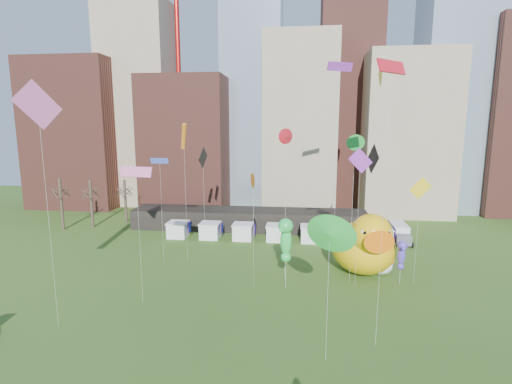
# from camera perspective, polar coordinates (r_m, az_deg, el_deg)

# --- Properties ---
(skyline) EXTENTS (101.00, 23.00, 68.00)m
(skyline) POSITION_cam_1_polar(r_m,az_deg,el_deg) (80.09, 5.29, 13.10)
(skyline) COLOR brown
(skyline) RESTS_ON ground
(pavilion) EXTENTS (38.00, 6.00, 3.20)m
(pavilion) POSITION_cam_1_polar(r_m,az_deg,el_deg) (63.27, -1.13, -4.07)
(pavilion) COLOR black
(pavilion) RESTS_ON ground
(vendor_tents) EXTENTS (33.24, 2.80, 2.40)m
(vendor_tents) POSITION_cam_1_polar(r_m,az_deg,el_deg) (57.14, 3.07, -6.12)
(vendor_tents) COLOR white
(vendor_tents) RESTS_ON ground
(bare_trees) EXTENTS (8.44, 6.44, 8.50)m
(bare_trees) POSITION_cam_1_polar(r_m,az_deg,el_deg) (69.89, -23.09, -1.51)
(bare_trees) COLOR #382B21
(bare_trees) RESTS_ON ground
(big_duck) EXTENTS (8.29, 10.28, 7.51)m
(big_duck) POSITION_cam_1_polar(r_m,az_deg,el_deg) (45.61, 15.78, -7.55)
(big_duck) COLOR yellow
(big_duck) RESTS_ON ground
(small_duck) EXTENTS (3.96, 4.66, 3.32)m
(small_duck) POSITION_cam_1_polar(r_m,az_deg,el_deg) (46.63, 17.87, -9.76)
(small_duck) COLOR white
(small_duck) RESTS_ON ground
(seahorse_green) EXTENTS (1.94, 2.20, 7.54)m
(seahorse_green) POSITION_cam_1_polar(r_m,az_deg,el_deg) (39.46, 4.47, -6.61)
(seahorse_green) COLOR silver
(seahorse_green) RESTS_ON ground
(seahorse_purple) EXTENTS (1.16, 1.42, 4.81)m
(seahorse_purple) POSITION_cam_1_polar(r_m,az_deg,el_deg) (44.09, 20.77, -8.40)
(seahorse_purple) COLOR silver
(seahorse_purple) RESTS_ON ground
(box_truck) EXTENTS (2.51, 5.96, 2.52)m
(box_truck) POSITION_cam_1_polar(r_m,az_deg,el_deg) (60.42, 20.46, -5.67)
(box_truck) COLOR silver
(box_truck) RESTS_ON ground
(kite_0) EXTENTS (1.08, 1.51, 16.49)m
(kite_0) POSITION_cam_1_polar(r_m,az_deg,el_deg) (40.86, 4.53, 8.15)
(kite_0) COLOR silver
(kite_0) RESTS_ON ground
(kite_1) EXTENTS (1.87, 3.34, 20.24)m
(kite_1) POSITION_cam_1_polar(r_m,az_deg,el_deg) (34.62, -29.58, 10.84)
(kite_1) COLOR silver
(kite_1) RESTS_ON ground
(kite_2) EXTENTS (0.54, 2.89, 13.84)m
(kite_2) POSITION_cam_1_polar(r_m,az_deg,el_deg) (53.97, -7.84, 4.89)
(kite_2) COLOR silver
(kite_2) RESTS_ON ground
(kite_3) EXTENTS (2.33, 1.69, 10.76)m
(kite_3) POSITION_cam_1_polar(r_m,az_deg,el_deg) (26.89, 10.86, -6.10)
(kite_3) COLOR silver
(kite_3) RESTS_ON ground
(kite_4) EXTENTS (2.35, 0.54, 11.57)m
(kite_4) POSITION_cam_1_polar(r_m,az_deg,el_deg) (43.28, 23.17, 0.31)
(kite_4) COLOR silver
(kite_4) RESTS_ON ground
(kite_6) EXTENTS (1.31, 1.84, 17.06)m
(kite_6) POSITION_cam_1_polar(r_m,az_deg,el_deg) (46.76, -10.65, 8.07)
(kite_6) COLOR silver
(kite_6) RESTS_ON ground
(kite_7) EXTENTS (2.51, 0.66, 14.59)m
(kite_7) POSITION_cam_1_polar(r_m,az_deg,el_deg) (40.12, 15.20, 4.19)
(kite_7) COLOR silver
(kite_7) RESTS_ON ground
(kite_8) EXTENTS (2.41, 2.40, 21.18)m
(kite_8) POSITION_cam_1_polar(r_m,az_deg,el_deg) (29.11, 19.40, 16.78)
(kite_8) COLOR silver
(kite_8) RESTS_ON ground
(kite_9) EXTENTS (3.14, 0.85, 13.09)m
(kite_9) POSITION_cam_1_polar(r_m,az_deg,el_deg) (36.62, -17.35, 2.76)
(kite_9) COLOR silver
(kite_9) RESTS_ON ground
(kite_10) EXTENTS (0.85, 3.57, 14.65)m
(kite_10) POSITION_cam_1_polar(r_m,az_deg,el_deg) (48.24, 16.89, 4.57)
(kite_10) COLOR silver
(kite_10) RESTS_ON ground
(kite_11) EXTENTS (1.47, 1.08, 15.87)m
(kite_11) POSITION_cam_1_polar(r_m,az_deg,el_deg) (40.94, 14.46, 7.04)
(kite_11) COLOR silver
(kite_11) RESTS_ON ground
(kite_12) EXTENTS (0.78, 3.05, 24.75)m
(kite_12) POSITION_cam_1_polar(r_m,az_deg,el_deg) (54.10, 17.85, 16.20)
(kite_12) COLOR silver
(kite_12) RESTS_ON ground
(kite_13) EXTENTS (2.11, 0.37, 13.02)m
(kite_13) POSITION_cam_1_polar(r_m,az_deg,el_deg) (46.67, -14.08, 4.35)
(kite_13) COLOR silver
(kite_13) RESTS_ON ground
(kite_14) EXTENTS (0.64, 1.45, 12.02)m
(kite_14) POSITION_cam_1_polar(r_m,az_deg,el_deg) (39.04, -0.37, 1.68)
(kite_14) COLOR silver
(kite_14) RESTS_ON ground
(kite_15) EXTENTS (3.17, 1.95, 24.14)m
(kite_15) POSITION_cam_1_polar(r_m,az_deg,el_deg) (48.65, 12.34, 17.50)
(kite_15) COLOR silver
(kite_15) RESTS_ON ground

